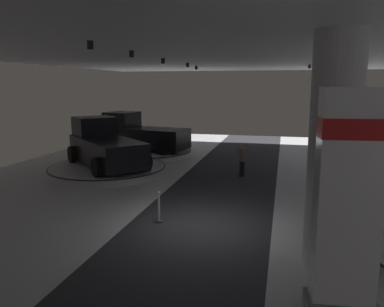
# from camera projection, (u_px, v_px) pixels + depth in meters

# --- Properties ---
(ground) EXTENTS (24.00, 44.00, 0.06)m
(ground) POSITION_uv_depth(u_px,v_px,m) (199.00, 226.00, 11.84)
(ground) COLOR silver
(ceiling_with_spotlights) EXTENTS (24.00, 44.00, 0.39)m
(ceiling_with_spotlights) POSITION_uv_depth(u_px,v_px,m) (200.00, 40.00, 10.86)
(ceiling_with_spotlights) COLOR silver
(column_right) EXTENTS (1.16, 1.16, 5.50)m
(column_right) POSITION_uv_depth(u_px,v_px,m) (334.00, 153.00, 8.82)
(column_right) COLOR silver
(column_right) RESTS_ON ground
(brand_sign_pylon) EXTENTS (1.32, 0.76, 4.26)m
(brand_sign_pylon) POSITION_uv_depth(u_px,v_px,m) (347.00, 203.00, 6.86)
(brand_sign_pylon) COLOR slate
(brand_sign_pylon) RESTS_ON ground
(display_platform_far_left) EXTENTS (5.68, 5.68, 0.32)m
(display_platform_far_left) POSITION_uv_depth(u_px,v_px,m) (146.00, 152.00, 23.92)
(display_platform_far_left) COLOR silver
(display_platform_far_left) RESTS_ON ground
(pickup_truck_far_left) EXTENTS (5.60, 3.43, 2.30)m
(pickup_truck_far_left) POSITION_uv_depth(u_px,v_px,m) (141.00, 134.00, 23.86)
(pickup_truck_far_left) COLOR black
(pickup_truck_far_left) RESTS_ON display_platform_far_left
(display_platform_mid_left) EXTENTS (5.68, 5.68, 0.37)m
(display_platform_mid_left) POSITION_uv_depth(u_px,v_px,m) (108.00, 169.00, 18.80)
(display_platform_mid_left) COLOR #B7B7BC
(display_platform_mid_left) RESTS_ON ground
(pickup_truck_mid_left) EXTENTS (5.30, 5.17, 2.30)m
(pickup_truck_mid_left) POSITION_uv_depth(u_px,v_px,m) (105.00, 146.00, 18.87)
(pickup_truck_mid_left) COLOR black
(pickup_truck_mid_left) RESTS_ON display_platform_mid_left
(visitor_walking_near) EXTENTS (0.32, 0.32, 1.59)m
(visitor_walking_near) POSITION_uv_depth(u_px,v_px,m) (242.00, 158.00, 18.01)
(visitor_walking_near) COLOR black
(visitor_walking_near) RESTS_ON ground
(stanchion_a) EXTENTS (0.28, 0.28, 1.01)m
(stanchion_a) POSITION_uv_depth(u_px,v_px,m) (159.00, 211.00, 12.10)
(stanchion_a) COLOR #333338
(stanchion_a) RESTS_ON ground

